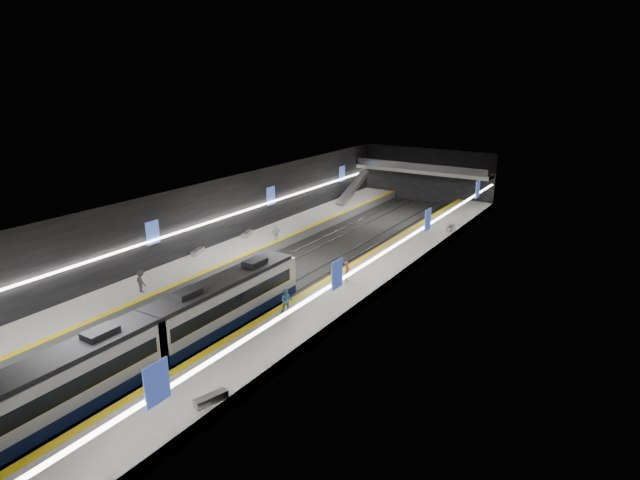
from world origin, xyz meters
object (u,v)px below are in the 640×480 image
Objects in this scene: bench_left_near at (198,252)px; passenger_right_b at (287,301)px; escalator at (353,188)px; bench_left_far at (247,234)px; passenger_left_a at (276,233)px; train at (150,339)px; passenger_right_a at (347,272)px; bench_right_near at (211,399)px; passenger_left_b at (141,281)px; bench_right_far at (450,228)px.

passenger_right_b is (15.73, -6.39, 0.71)m from bench_left_near.
escalator is 37.88m from passenger_right_b.
passenger_right_b is at bearing -59.36° from bench_left_far.
escalator reaches higher than passenger_left_a.
passenger_right_b is at bearing 69.60° from train.
train reaches higher than passenger_right_a.
passenger_right_b is at bearing 121.26° from bench_right_near.
passenger_right_b is at bearing -38.38° from bench_left_near.
passenger_right_b is 13.06m from passenger_left_b.
bench_left_near is 0.98× the size of bench_left_far.
bench_right_far is 28.76m from passenger_right_b.
passenger_left_a is (-12.54, 6.34, -0.08)m from passenger_right_a.
passenger_left_a is at bearing 96.34° from passenger_right_b.
bench_right_far is 1.04× the size of passenger_right_b.
passenger_right_b is (15.47, -13.83, 0.71)m from bench_left_far.
passenger_right_b is at bearing -154.55° from passenger_left_b.
passenger_left_a is at bearing 46.90° from bench_left_near.
bench_right_near is (19.00, -18.23, -0.00)m from bench_left_near.
passenger_right_b is (-0.81, -7.96, 0.02)m from passenger_right_a.
escalator is at bearing 69.76° from bench_left_near.
bench_right_near is at bearing 50.94° from passenger_left_a.
bench_left_far is at bearing 58.27° from passenger_right_a.
bench_left_near is 1.00× the size of bench_right_near.
passenger_right_b is at bearing 60.44° from passenger_left_a.
bench_left_far is 31.78m from bench_right_near.
bench_left_near is at bearing -109.56° from bench_left_far.
train is at bearing 39.29° from passenger_left_a.
escalator is 4.17× the size of passenger_right_b.
escalator is 4.65× the size of passenger_left_a.
bench_right_near is at bearing -14.50° from train.
bench_right_far is (18.53, 14.76, -0.01)m from bench_left_far.
train is 39.22m from bench_right_far.
bench_right_far is at bearing 33.48° from bench_left_near.
passenger_right_a is (14.54, -27.33, -0.96)m from escalator.
passenger_left_b reaches higher than bench_right_far.
bench_left_near is at bearing 124.88° from passenger_right_b.
bench_right_near is 1.02× the size of passenger_left_b.
train is at bearing -70.12° from bench_left_near.
escalator reaches higher than bench_left_near.
escalator is at bearing 152.34° from bench_right_far.
passenger_left_b is at bearing 118.07° from passenger_right_a.
bench_right_far is 1.15× the size of passenger_left_a.
bench_right_far is at bearing 20.98° from bench_left_far.
bench_left_near is 16.99m from passenger_right_b.
passenger_right_a is at bearing -10.85° from bench_left_near.
bench_left_far is (0.26, 7.45, 0.00)m from bench_left_near.
passenger_left_b is (-12.63, -3.30, 0.02)m from passenger_right_b.
bench_right_far is at bearing 155.11° from passenger_left_a.
bench_right_near is 18.06m from passenger_left_b.
passenger_left_a is (4.00, 7.91, 0.62)m from bench_left_near.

